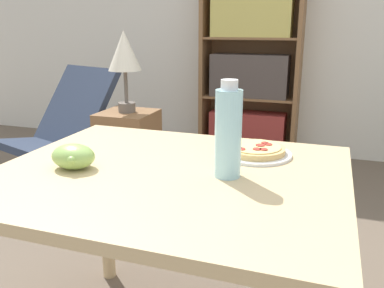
# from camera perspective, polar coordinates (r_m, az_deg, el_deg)

# --- Properties ---
(wall_back) EXTENTS (8.00, 0.05, 2.60)m
(wall_back) POSITION_cam_1_polar(r_m,az_deg,el_deg) (3.88, 11.22, 17.88)
(wall_back) COLOR silver
(wall_back) RESTS_ON ground_plane
(dining_table) EXTENTS (1.09, 0.90, 0.74)m
(dining_table) POSITION_cam_1_polar(r_m,az_deg,el_deg) (1.32, -3.21, -7.91)
(dining_table) COLOR #D1B27F
(dining_table) RESTS_ON ground_plane
(pizza_on_plate) EXTENTS (0.25, 0.25, 0.04)m
(pizza_on_plate) POSITION_cam_1_polar(r_m,az_deg,el_deg) (1.44, 8.84, -0.97)
(pizza_on_plate) COLOR white
(pizza_on_plate) RESTS_ON dining_table
(grape_bunch) EXTENTS (0.14, 0.12, 0.08)m
(grape_bunch) POSITION_cam_1_polar(r_m,az_deg,el_deg) (1.34, -16.32, -1.66)
(grape_bunch) COLOR #93BC5B
(grape_bunch) RESTS_ON dining_table
(drink_bottle) EXTENTS (0.08, 0.08, 0.29)m
(drink_bottle) POSITION_cam_1_polar(r_m,az_deg,el_deg) (1.20, 5.10, 1.66)
(drink_bottle) COLOR #A3DBEA
(drink_bottle) RESTS_ON dining_table
(lounge_chair_near) EXTENTS (0.76, 0.90, 0.88)m
(lounge_chair_near) POSITION_cam_1_polar(r_m,az_deg,el_deg) (3.09, -18.03, -1.24)
(lounge_chair_near) COLOR slate
(lounge_chair_near) RESTS_ON ground_plane
(bookshelf) EXTENTS (0.88, 0.32, 1.61)m
(bookshelf) POSITION_cam_1_polar(r_m,az_deg,el_deg) (3.74, 8.14, 9.79)
(bookshelf) COLOR brown
(bookshelf) RESTS_ON ground_plane
(side_table) EXTENTS (0.34, 0.34, 0.64)m
(side_table) POSITION_cam_1_polar(r_m,az_deg,el_deg) (2.75, -8.80, -2.08)
(side_table) COLOR brown
(side_table) RESTS_ON ground_plane
(table_lamp) EXTENTS (0.21, 0.21, 0.51)m
(table_lamp) POSITION_cam_1_polar(r_m,az_deg,el_deg) (2.61, -9.46, 12.26)
(table_lamp) COLOR #665B51
(table_lamp) RESTS_ON side_table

